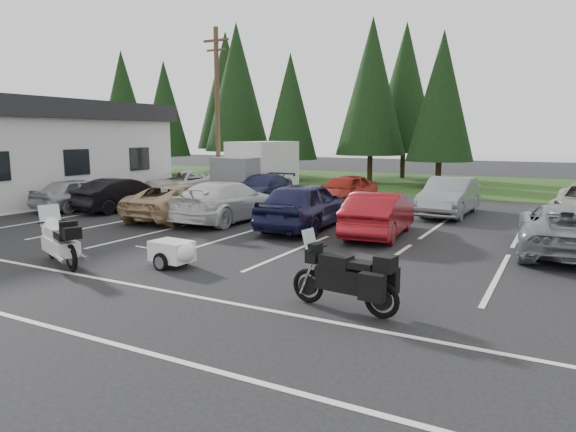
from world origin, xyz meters
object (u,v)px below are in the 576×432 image
Objects in this scene: car_near_0 at (80,194)px; car_near_6 at (565,229)px; car_far_0 at (181,184)px; box_truck at (254,168)px; touring_motorcycle at (60,236)px; cargo_trailer at (172,254)px; car_far_1 at (261,188)px; car_far_2 at (344,190)px; car_near_5 at (379,214)px; car_far_3 at (449,196)px; car_near_2 at (182,201)px; car_near_3 at (227,201)px; adventure_motorcycle at (344,271)px; utility_pole at (217,109)px; car_near_4 at (305,205)px; car_near_1 at (124,194)px.

car_near_0 reaches higher than car_near_6.
box_truck is at bearing 42.68° from car_far_0.
cargo_trailer is (2.61, 1.15, -0.39)m from touring_motorcycle.
car_far_2 reaches higher than car_far_1.
car_near_0 is 13.52m from car_near_5.
car_far_3 is at bearing -57.55° from car_near_6.
box_truck reaches higher than car_near_2.
car_far_3 reaches higher than car_near_6.
touring_motorcycle reaches higher than car_near_0.
car_near_3 is 1.20× the size of car_near_5.
box_truck is 1.28× the size of car_far_2.
adventure_motorcycle is at bearing 158.14° from car_near_0.
car_far_0 is 4.81m from car_far_1.
car_far_0 is 19.04m from adventure_motorcycle.
utility_pole is 16.97m from cargo_trailer.
car_near_2 is at bearing -76.69° from box_truck.
adventure_motorcycle is at bearing 59.58° from car_near_6.
car_near_5 is 0.94× the size of car_far_3.
car_far_1 is at bearing 116.63° from cargo_trailer.
car_near_6 is 18.69m from car_far_0.
adventure_motorcycle is (4.44, -7.24, -0.09)m from car_near_4.
car_far_2 is (-3.68, 5.94, 0.02)m from car_near_5.
car_far_3 is 1.77× the size of touring_motorcycle.
car_near_3 is at bearing -6.00° from car_near_5.
box_truck is 8.69m from car_near_2.
car_near_4 is (7.21, -8.08, -0.61)m from box_truck.
car_far_3 is at bearing -12.63° from box_truck.
car_near_6 is at bearing 41.70° from cargo_trailer.
car_near_2 is at bearing -2.85° from car_near_6.
car_far_3 is (3.78, 5.62, -0.07)m from car_near_4.
car_near_6 is 10.77m from car_far_2.
car_near_0 is (-1.61, -8.08, -3.99)m from utility_pole.
car_far_0 is at bearing -176.55° from car_far_3.
car_far_1 is at bearing 0.05° from car_far_0.
box_truck is 1.35× the size of car_near_0.
car_far_0 reaches higher than cargo_trailer.
car_near_2 is 1.02× the size of car_near_4.
cargo_trailer is at bearing -72.35° from car_far_1.
car_far_0 is 14.43m from touring_motorcycle.
touring_motorcycle is (7.71, -6.96, 0.02)m from car_near_0.
utility_pole is 6.07m from car_far_1.
touring_motorcycle is (6.11, -15.05, -3.97)m from utility_pole.
utility_pole is at bearing 174.57° from car_far_2.
box_truck is 8.07m from car_near_1.
touring_motorcycle is at bearing -93.11° from car_far_2.
car_far_0 is at bearing 179.63° from car_far_1.
car_near_5 is at bearing -38.98° from car_far_1.
car_far_1 is 3.20× the size of cargo_trailer.
touring_motorcycle is (-2.12, -13.40, -0.01)m from car_far_2.
utility_pole is 19.22m from car_near_6.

